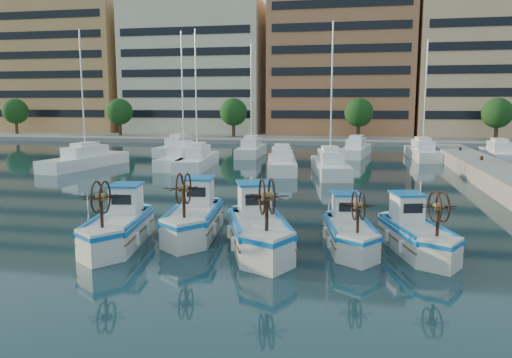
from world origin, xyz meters
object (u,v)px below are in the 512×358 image
Objects in this scene: fishing_boat_d at (349,230)px; fishing_boat_b at (195,216)px; fishing_boat_c at (258,227)px; fishing_boat_a at (119,224)px; fishing_boat_e at (416,232)px.

fishing_boat_b is at bearing 163.80° from fishing_boat_d.
fishing_boat_c is 3.47m from fishing_boat_d.
fishing_boat_a reaches higher than fishing_boat_e.
fishing_boat_e is (11.23, 1.22, -0.06)m from fishing_boat_a.
fishing_boat_a reaches higher than fishing_boat_d.
fishing_boat_a is 3.11m from fishing_boat_b.
fishing_boat_c is at bearing -5.06° from fishing_boat_a.
fishing_boat_d is 2.43m from fishing_boat_e.
fishing_boat_b is 0.95× the size of fishing_boat_c.
fishing_boat_e is at bearing -10.98° from fishing_boat_c.
fishing_boat_b is 3.37m from fishing_boat_c.
fishing_boat_b is 1.11× the size of fishing_boat_e.
fishing_boat_a is at bearing 165.26° from fishing_boat_c.
fishing_boat_a is 0.98× the size of fishing_boat_b.
fishing_boat_b reaches higher than fishing_boat_e.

